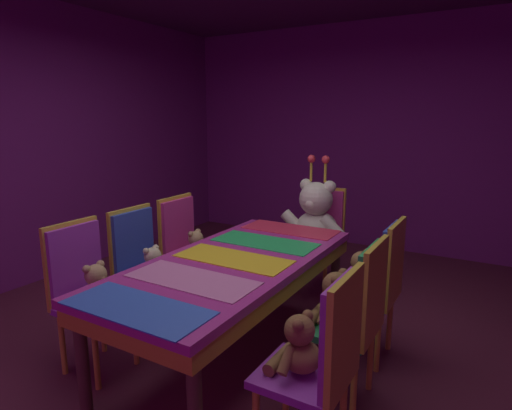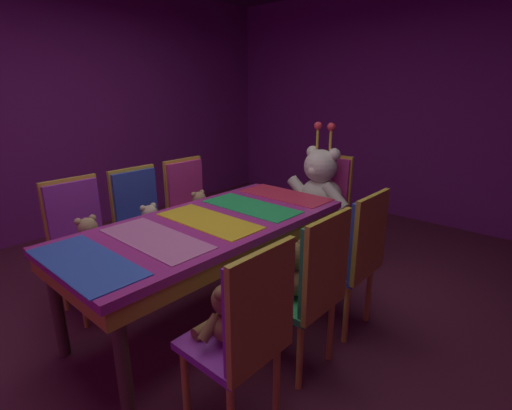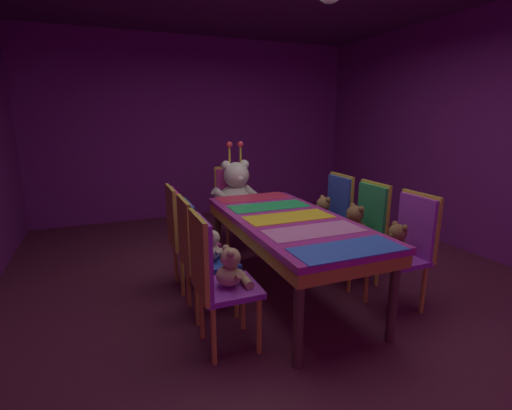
% 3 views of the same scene
% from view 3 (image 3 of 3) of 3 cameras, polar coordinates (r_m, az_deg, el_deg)
% --- Properties ---
extents(ground_plane, '(7.90, 7.90, 0.00)m').
position_cam_3_polar(ground_plane, '(3.48, 4.83, -13.73)').
color(ground_plane, '#591E33').
extents(wall_back, '(5.20, 0.12, 2.80)m').
position_cam_3_polar(wall_back, '(6.12, -8.83, 11.64)').
color(wall_back, '#721E72').
rests_on(wall_back, ground_plane).
extents(wall_right, '(0.12, 6.40, 2.80)m').
position_cam_3_polar(wall_right, '(4.88, 34.01, 9.03)').
color(wall_right, '#721E72').
rests_on(wall_right, ground_plane).
extents(banquet_table, '(0.90, 2.02, 0.75)m').
position_cam_3_polar(banquet_table, '(3.24, 5.06, -3.42)').
color(banquet_table, '#B22D8C').
rests_on(banquet_table, ground_plane).
extents(chair_left_0, '(0.42, 0.41, 0.98)m').
position_cam_3_polar(chair_left_0, '(2.51, -7.00, -9.99)').
color(chair_left_0, purple).
rests_on(chair_left_0, ground_plane).
extents(teddy_left_0, '(0.23, 0.30, 0.28)m').
position_cam_3_polar(teddy_left_0, '(2.56, -3.84, -9.91)').
color(teddy_left_0, tan).
rests_on(teddy_left_0, chair_left_0).
extents(chair_left_1, '(0.42, 0.41, 0.98)m').
position_cam_3_polar(chair_left_1, '(2.97, -9.40, -6.29)').
color(chair_left_1, '#2D47B2').
rests_on(chair_left_1, ground_plane).
extents(teddy_left_1, '(0.21, 0.27, 0.26)m').
position_cam_3_polar(teddy_left_1, '(3.01, -6.73, -6.47)').
color(teddy_left_1, beige).
rests_on(teddy_left_1, chair_left_1).
extents(chair_left_2, '(0.42, 0.41, 0.98)m').
position_cam_3_polar(chair_left_2, '(3.45, -11.55, -3.51)').
color(chair_left_2, '#CC338C').
rests_on(chair_left_2, ground_plane).
extents(teddy_left_2, '(0.21, 0.27, 0.26)m').
position_cam_3_polar(teddy_left_2, '(3.49, -9.24, -3.70)').
color(teddy_left_2, tan).
rests_on(teddy_left_2, chair_left_2).
extents(chair_right_0, '(0.42, 0.41, 0.98)m').
position_cam_3_polar(chair_right_0, '(3.34, 22.73, -4.94)').
color(chair_right_0, purple).
rests_on(chair_right_0, ground_plane).
extents(teddy_right_0, '(0.24, 0.31, 0.30)m').
position_cam_3_polar(teddy_right_0, '(3.24, 20.89, -5.51)').
color(teddy_right_0, brown).
rests_on(teddy_right_0, chair_right_0).
extents(chair_right_1, '(0.42, 0.41, 0.98)m').
position_cam_3_polar(chair_right_1, '(3.71, 16.73, -2.62)').
color(chair_right_1, '#268C4C').
rests_on(chair_right_1, ground_plane).
extents(teddy_right_1, '(0.27, 0.35, 0.33)m').
position_cam_3_polar(teddy_right_1, '(3.62, 14.91, -2.87)').
color(teddy_right_1, brown).
rests_on(teddy_right_1, chair_right_1).
extents(chair_right_2, '(0.42, 0.41, 0.98)m').
position_cam_3_polar(chair_right_2, '(4.11, 12.01, -0.76)').
color(chair_right_2, '#2D47B2').
rests_on(chair_right_2, ground_plane).
extents(teddy_right_2, '(0.25, 0.32, 0.30)m').
position_cam_3_polar(teddy_right_2, '(4.04, 10.30, -1.07)').
color(teddy_right_2, olive).
rests_on(teddy_right_2, chair_right_2).
extents(throne_chair, '(0.41, 0.42, 0.98)m').
position_cam_3_polar(throne_chair, '(4.63, -3.67, 1.13)').
color(throne_chair, '#CC338C').
rests_on(throne_chair, ground_plane).
extents(king_teddy_bear, '(0.66, 0.51, 0.85)m').
position_cam_3_polar(king_teddy_bear, '(4.45, -3.01, 2.36)').
color(king_teddy_bear, silver).
rests_on(king_teddy_bear, throne_chair).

